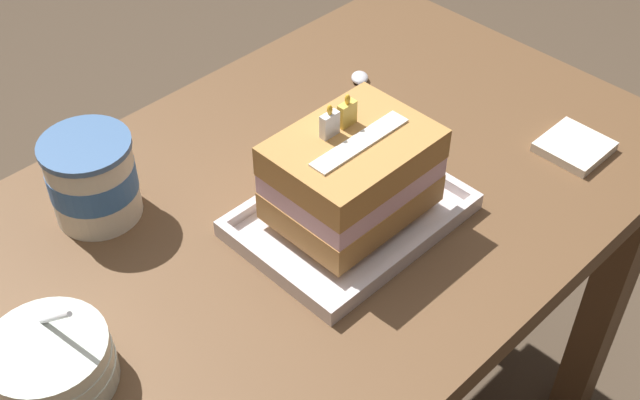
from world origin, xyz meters
TOP-DOWN VIEW (x-y plane):
  - dining_table at (0.00, 0.00)m, footprint 1.13×0.65m
  - foil_tray at (0.04, -0.07)m, footprint 0.28×0.21m
  - birthday_cake at (0.04, -0.07)m, footprint 0.19×0.14m
  - bowl_stack at (-0.36, -0.02)m, footprint 0.14×0.14m
  - ice_cream_tub at (-0.18, 0.18)m, footprint 0.12×0.12m
  - serving_spoon_near_tray at (0.28, 0.13)m, footprint 0.11×0.11m
  - napkin_pile at (0.38, -0.19)m, footprint 0.09×0.09m

SIDE VIEW (x-z plane):
  - dining_table at x=0.00m, z-range 0.24..0.96m
  - serving_spoon_near_tray at x=0.28m, z-range 0.71..0.72m
  - napkin_pile at x=0.38m, z-range 0.71..0.73m
  - foil_tray at x=0.04m, z-range 0.71..0.73m
  - bowl_stack at x=-0.36m, z-range 0.69..0.80m
  - ice_cream_tub at x=-0.18m, z-range 0.71..0.83m
  - birthday_cake at x=0.04m, z-range 0.71..0.87m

